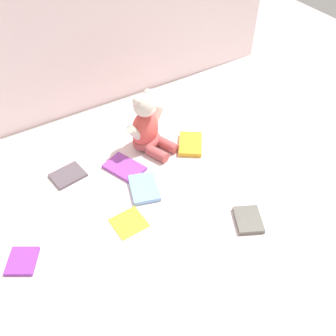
# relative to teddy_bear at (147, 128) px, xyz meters

# --- Properties ---
(ground_plane) EXTENTS (3.20, 3.20, 0.00)m
(ground_plane) POSITION_rel_teddy_bear_xyz_m (-0.07, -0.13, -0.09)
(ground_plane) COLOR silver
(backdrop_drape) EXTENTS (1.76, 0.03, 0.76)m
(backdrop_drape) POSITION_rel_teddy_bear_xyz_m (-0.07, 0.36, 0.29)
(backdrop_drape) COLOR silver
(backdrop_drape) RESTS_ON ground_plane
(teddy_bear) EXTENTS (0.19, 0.20, 0.23)m
(teddy_bear) POSITION_rel_teddy_bear_xyz_m (0.00, 0.00, 0.00)
(teddy_bear) COLOR #D84C47
(teddy_bear) RESTS_ON ground_plane
(book_case_0) EXTENTS (0.14, 0.16, 0.01)m
(book_case_0) POSITION_rel_teddy_bear_xyz_m (-0.13, -0.07, -0.08)
(book_case_0) COLOR purple
(book_case_0) RESTS_ON ground_plane
(book_case_1) EXTENTS (0.10, 0.10, 0.01)m
(book_case_1) POSITION_rel_teddy_bear_xyz_m (-0.23, -0.30, -0.08)
(book_case_1) COLOR yellow
(book_case_1) RESTS_ON ground_plane
(book_case_2) EXTENTS (0.13, 0.15, 0.02)m
(book_case_2) POSITION_rel_teddy_bear_xyz_m (-0.12, -0.20, -0.08)
(book_case_2) COLOR #77A3DC
(book_case_2) RESTS_ON ground_plane
(book_case_3) EXTENTS (0.12, 0.13, 0.02)m
(book_case_3) POSITION_rel_teddy_bear_xyz_m (0.10, -0.49, -0.08)
(book_case_3) COLOR #5B5851
(book_case_3) RESTS_ON ground_plane
(book_case_4) EXTENTS (0.12, 0.10, 0.01)m
(book_case_4) POSITION_rel_teddy_bear_xyz_m (-0.32, 0.00, -0.08)
(book_case_4) COLOR #524750
(book_case_4) RESTS_ON ground_plane
(book_case_5) EXTENTS (0.12, 0.12, 0.01)m
(book_case_5) POSITION_rel_teddy_bear_xyz_m (-0.56, -0.26, -0.08)
(book_case_5) COLOR purple
(book_case_5) RESTS_ON ground_plane
(book_case_6) EXTENTS (0.15, 0.16, 0.02)m
(book_case_6) POSITION_rel_teddy_bear_xyz_m (0.14, -0.09, -0.08)
(book_case_6) COLOR gold
(book_case_6) RESTS_ON ground_plane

